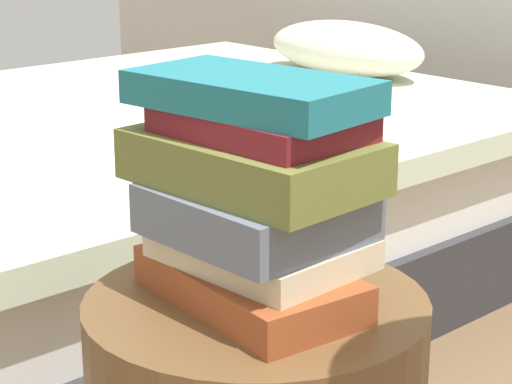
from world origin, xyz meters
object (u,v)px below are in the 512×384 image
Objects in this scene: book_slate at (257,212)px; book_teal at (252,92)px; book_rust at (248,283)px; book_cream at (259,247)px; book_olive at (252,161)px; book_maroon at (260,123)px; bed at (136,197)px.

book_teal is (-0.01, 0.00, 0.14)m from book_slate.
book_cream is (-0.00, 0.02, 0.04)m from book_rust.
book_maroon is (0.01, 0.01, 0.05)m from book_olive.
book_olive is (1.19, -0.58, 0.45)m from bed.
bed is at bearing 150.55° from book_slate.
bed is 7.11× the size of book_olive.
book_teal is (-0.01, 0.01, 0.23)m from book_rust.
bed is 9.00× the size of book_slate.
book_teal reaches higher than bed.
book_slate is at bearing -28.87° from bed.
bed is at bearing 148.87° from book_maroon.
book_olive is at bearing 173.80° from book_slate.
bed is at bearing 147.96° from book_olive.
book_rust is at bearing -115.46° from book_slate.
book_olive is 1.25× the size of book_maroon.
bed is 7.23× the size of book_rust.
book_cream is at bearing 44.18° from book_teal.
book_rust is 0.98× the size of book_olive.
book_maroon is (-0.00, 0.01, 0.11)m from book_slate.
book_cream is 0.84× the size of book_teal.
book_slate reaches higher than book_cream.
book_cream is 1.02× the size of book_maroon.
book_olive is at bearing -132.28° from book_maroon.
book_slate is (0.00, 0.01, 0.09)m from book_rust.
book_rust is 0.15m from book_olive.
bed reaches higher than book_rust.
book_cream is at bearing 56.00° from book_olive.
book_cream is 0.16m from book_maroon.
book_slate reaches higher than book_rust.
bed is at bearing 149.20° from book_cream.
book_rust is 0.09m from book_slate.
book_olive is 0.05m from book_maroon.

